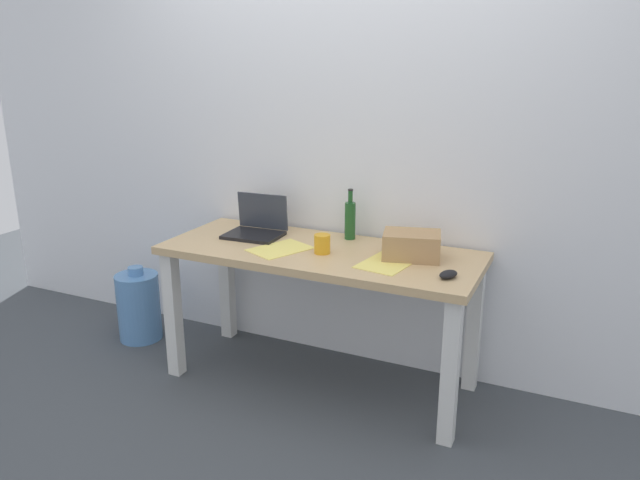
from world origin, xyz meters
TOP-DOWN VIEW (x-y plane):
  - ground_plane at (0.00, 0.00)m, footprint 8.00×8.00m
  - back_wall at (0.00, 0.38)m, footprint 5.20×0.08m
  - desk at (0.00, 0.00)m, footprint 1.61×0.64m
  - laptop_left at (-0.42, 0.09)m, footprint 0.31×0.25m
  - beer_bottle at (0.07, 0.24)m, footprint 0.06×0.06m
  - computer_mouse at (0.68, -0.14)m, footprint 0.10×0.12m
  - cardboard_box at (0.45, 0.06)m, footprint 0.31×0.25m
  - coffee_mug at (0.03, -0.05)m, footprint 0.08×0.08m
  - paper_sheet_front_right at (0.37, -0.06)m, footprint 0.25×0.33m
  - paper_yellow_folder at (-0.18, -0.08)m, footprint 0.31×0.36m
  - water_cooler_jug at (-1.22, -0.00)m, footprint 0.26×0.26m

SIDE VIEW (x-z plane):
  - ground_plane at x=0.00m, z-range 0.00..0.00m
  - water_cooler_jug at x=-1.22m, z-range -0.02..0.44m
  - desk at x=0.00m, z-range 0.26..0.99m
  - paper_sheet_front_right at x=0.37m, z-range 0.74..0.74m
  - paper_yellow_folder at x=-0.18m, z-range 0.74..0.74m
  - computer_mouse at x=0.68m, z-range 0.74..0.77m
  - laptop_left at x=-0.42m, z-range 0.67..0.89m
  - coffee_mug at x=0.03m, z-range 0.74..0.83m
  - cardboard_box at x=0.45m, z-range 0.74..0.86m
  - beer_bottle at x=0.07m, z-range 0.71..0.98m
  - back_wall at x=0.00m, z-range 0.00..2.60m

